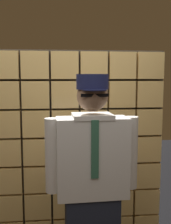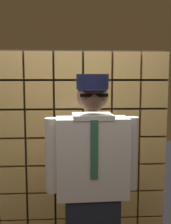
{
  "view_description": "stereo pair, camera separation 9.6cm",
  "coord_description": "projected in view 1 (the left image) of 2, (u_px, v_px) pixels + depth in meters",
  "views": [
    {
      "loc": [
        -0.08,
        -1.58,
        1.81
      ],
      "look_at": [
        0.13,
        0.49,
        1.54
      ],
      "focal_mm": 44.59,
      "sensor_mm": 36.0,
      "label": 1
    },
    {
      "loc": [
        0.01,
        -1.59,
        1.81
      ],
      "look_at": [
        0.13,
        0.49,
        1.54
      ],
      "focal_mm": 44.59,
      "sensor_mm": 36.0,
      "label": 2
    }
  ],
  "objects": [
    {
      "name": "glass_block_wall",
      "position": [
        65.0,
        151.0,
        2.94
      ],
      "size": [
        2.1,
        0.1,
        2.1
      ],
      "color": "#F2C672",
      "rests_on": "ground"
    },
    {
      "name": "standing_person",
      "position": [
        92.0,
        186.0,
        2.18
      ],
      "size": [
        0.73,
        0.31,
        1.83
      ],
      "rotation": [
        0.0,
        0.0,
        0.03
      ],
      "color": "#1E2333",
      "rests_on": "ground"
    }
  ]
}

